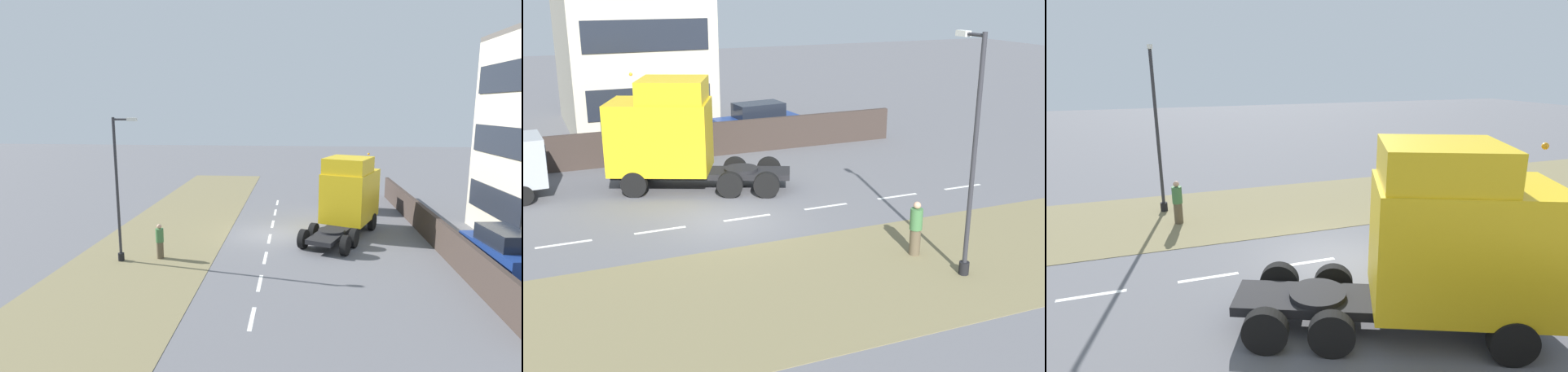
% 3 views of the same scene
% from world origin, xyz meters
% --- Properties ---
extents(ground_plane, '(120.00, 120.00, 0.00)m').
position_xyz_m(ground_plane, '(0.00, 0.00, 0.00)').
color(ground_plane, slate).
rests_on(ground_plane, ground).
extents(grass_verge, '(7.00, 44.00, 0.01)m').
position_xyz_m(grass_verge, '(-6.00, 0.00, 0.01)').
color(grass_verge, olive).
rests_on(grass_verge, ground).
extents(lane_markings, '(0.16, 21.00, 0.00)m').
position_xyz_m(lane_markings, '(0.00, -0.70, 0.00)').
color(lane_markings, white).
rests_on(lane_markings, ground).
extents(boundary_wall, '(0.25, 24.00, 1.66)m').
position_xyz_m(boundary_wall, '(9.00, 0.00, 0.83)').
color(boundary_wall, '#382D28').
rests_on(boundary_wall, ground).
extents(lorry_cab, '(5.13, 7.45, 4.71)m').
position_xyz_m(lorry_cab, '(4.61, 1.04, 2.30)').
color(lorry_cab, black).
rests_on(lorry_cab, ground).
extents(flatbed_truck, '(2.43, 5.74, 2.51)m').
position_xyz_m(flatbed_truck, '(5.56, 7.31, 1.33)').
color(flatbed_truck, '#999EA3').
rests_on(flatbed_truck, ground).
extents(parked_car, '(2.18, 4.76, 2.13)m').
position_xyz_m(parked_car, '(10.73, -5.15, 1.03)').
color(parked_car, navy).
rests_on(parked_car, ground).
extents(lamp_post, '(1.27, 0.30, 6.99)m').
position_xyz_m(lamp_post, '(-6.93, -4.94, 3.27)').
color(lamp_post, black).
rests_on(lamp_post, ground).
extents(pedestrian, '(0.39, 0.39, 1.77)m').
position_xyz_m(pedestrian, '(-5.21, -4.42, 0.87)').
color(pedestrian, brown).
rests_on(pedestrian, ground).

